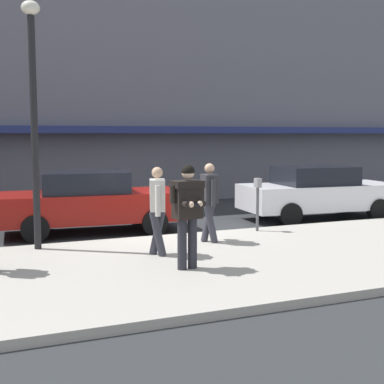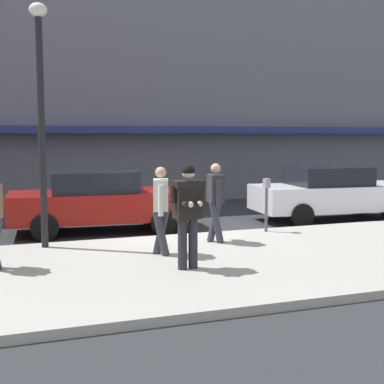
% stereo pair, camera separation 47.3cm
% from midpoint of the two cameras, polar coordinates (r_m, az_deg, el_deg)
% --- Properties ---
extents(ground_plane, '(80.00, 80.00, 0.00)m').
position_cam_midpoint_polar(ground_plane, '(12.68, -0.48, -4.96)').
color(ground_plane, '#2B2D30').
extents(sidewalk, '(32.00, 5.30, 0.14)m').
position_cam_midpoint_polar(sidewalk, '(10.52, 9.88, -6.99)').
color(sidewalk, '#A8A399').
rests_on(sidewalk, ground).
extents(curb_paint_line, '(28.00, 0.12, 0.01)m').
position_cam_midpoint_polar(curb_paint_line, '(13.08, 3.60, -4.61)').
color(curb_paint_line, silver).
rests_on(curb_paint_line, ground).
extents(storefront_facade, '(28.00, 4.70, 11.17)m').
position_cam_midpoint_polar(storefront_facade, '(21.10, -5.66, 14.67)').
color(storefront_facade, slate).
rests_on(storefront_facade, ground).
extents(parked_sedan_mid, '(4.62, 2.18, 1.54)m').
position_cam_midpoint_polar(parked_sedan_mid, '(13.55, -8.80, -0.92)').
color(parked_sedan_mid, maroon).
rests_on(parked_sedan_mid, ground).
extents(parked_sedan_far, '(4.63, 2.19, 1.54)m').
position_cam_midpoint_polar(parked_sedan_far, '(15.75, 15.50, -0.08)').
color(parked_sedan_far, silver).
rests_on(parked_sedan_far, ground).
extents(man_texting_on_phone, '(0.65, 0.61, 1.81)m').
position_cam_midpoint_polar(man_texting_on_phone, '(9.09, 1.06, -1.40)').
color(man_texting_on_phone, '#23232B').
rests_on(man_texting_on_phone, sidewalk).
extents(pedestrian_in_light_coat, '(0.41, 0.58, 1.70)m').
position_cam_midpoint_polar(pedestrian_in_light_coat, '(10.20, -2.01, -1.40)').
color(pedestrian_in_light_coat, '#33333D').
rests_on(pedestrian_in_light_coat, sidewalk).
extents(pedestrian_with_bag, '(0.36, 0.72, 1.70)m').
position_cam_midpoint_polar(pedestrian_with_bag, '(11.41, 3.69, -0.60)').
color(pedestrian_with_bag, '#33333D').
rests_on(pedestrian_with_bag, sidewalk).
extents(street_lamp_post, '(0.36, 0.36, 4.88)m').
position_cam_midpoint_polar(street_lamp_post, '(11.17, -14.66, 9.52)').
color(street_lamp_post, black).
rests_on(street_lamp_post, sidewalk).
extents(parking_meter, '(0.12, 0.18, 1.27)m').
position_cam_midpoint_polar(parking_meter, '(12.80, 9.00, -0.53)').
color(parking_meter, '#4C4C51').
rests_on(parking_meter, sidewalk).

